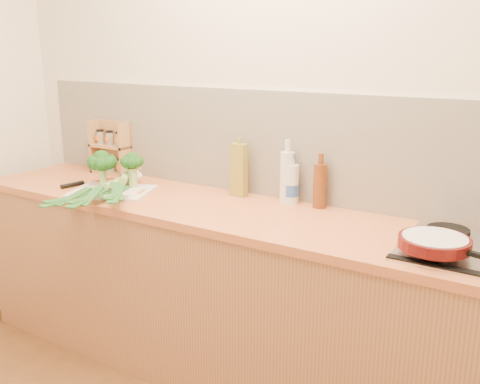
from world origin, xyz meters
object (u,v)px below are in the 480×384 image
object	(u,v)px
chopping_board	(112,191)
spice_rack	(112,151)
chefs_knife	(79,184)
skillet	(435,242)

from	to	relation	value
chopping_board	spice_rack	distance (m)	0.48
chopping_board	chefs_knife	distance (m)	0.26
chefs_knife	spice_rack	world-z (taller)	spice_rack
chopping_board	chefs_knife	xyz separation A→B (m)	(-0.26, 0.01, 0.00)
skillet	spice_rack	bearing A→B (deg)	-173.75
chopping_board	skillet	size ratio (longest dim) A/B	1.11
chefs_knife	skillet	size ratio (longest dim) A/B	0.91
spice_rack	chefs_knife	bearing A→B (deg)	-80.00
chopping_board	chefs_knife	size ratio (longest dim) A/B	1.21
chopping_board	chefs_knife	world-z (taller)	chefs_knife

